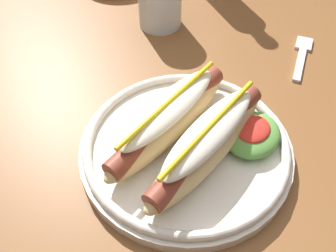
% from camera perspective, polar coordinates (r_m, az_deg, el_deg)
% --- Properties ---
extents(dining_table, '(1.43, 0.94, 0.74)m').
position_cam_1_polar(dining_table, '(0.61, -10.59, -2.19)').
color(dining_table, brown).
rests_on(dining_table, ground_plane).
extents(hot_dog_plate, '(0.27, 0.27, 0.08)m').
position_cam_1_polar(hot_dog_plate, '(0.46, 3.53, -1.92)').
color(hot_dog_plate, silver).
rests_on(hot_dog_plate, dining_table).
extents(fork, '(0.12, 0.05, 0.00)m').
position_cam_1_polar(fork, '(0.66, 20.13, 10.43)').
color(fork, silver).
rests_on(fork, dining_table).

